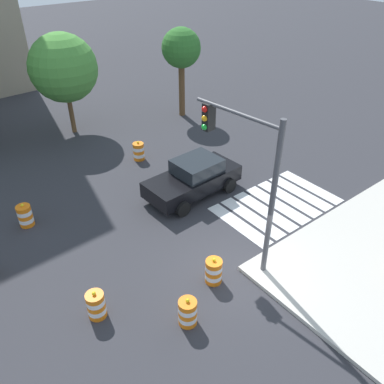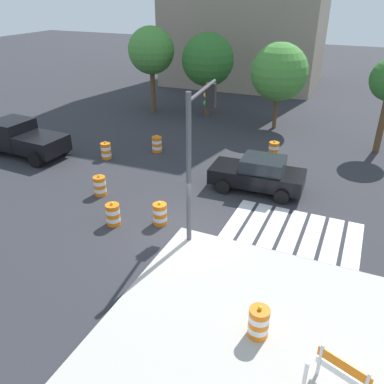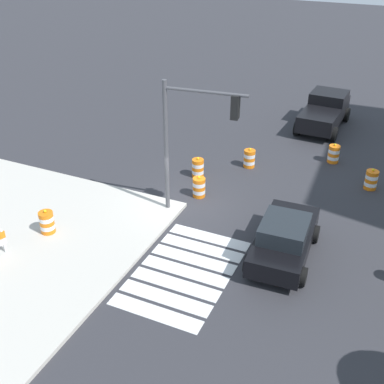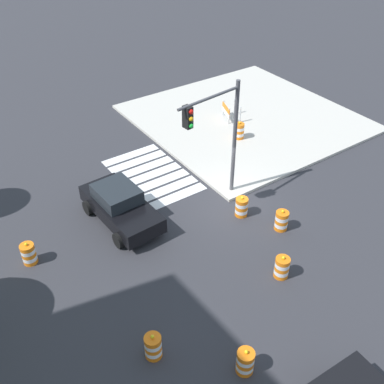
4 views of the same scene
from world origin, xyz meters
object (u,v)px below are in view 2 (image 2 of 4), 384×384
at_px(street_tree_streetside_mid, 279,72).
at_px(street_tree_streetside_far, 151,51).
at_px(pickup_truck, 21,138).
at_px(traffic_barrel_on_sidewalk, 259,322).
at_px(traffic_barrel_near_corner, 160,214).
at_px(traffic_barrel_median_near, 100,186).
at_px(construction_barricade, 339,376).
at_px(traffic_barrel_median_far, 106,151).
at_px(traffic_barrel_lane_center, 157,144).
at_px(traffic_light_pole, 198,134).
at_px(traffic_barrel_crosswalk_end, 113,214).
at_px(sports_car, 258,174).
at_px(street_tree_corner_lot, 208,60).
at_px(traffic_barrel_far_curb, 274,150).

height_order(street_tree_streetside_mid, street_tree_streetside_far, street_tree_streetside_far).
relative_size(pickup_truck, traffic_barrel_on_sidewalk, 5.13).
relative_size(traffic_barrel_near_corner, traffic_barrel_median_near, 1.00).
bearing_deg(street_tree_streetside_far, construction_barricade, -51.10).
distance_m(traffic_barrel_median_near, traffic_barrel_median_far, 4.35).
xyz_separation_m(traffic_barrel_lane_center, street_tree_streetside_mid, (5.13, 7.05, 3.23)).
distance_m(pickup_truck, traffic_barrel_on_sidewalk, 17.59).
height_order(traffic_barrel_median_far, traffic_light_pole, traffic_light_pole).
height_order(traffic_barrel_near_corner, traffic_barrel_on_sidewalk, traffic_barrel_on_sidewalk).
height_order(traffic_barrel_near_corner, traffic_barrel_crosswalk_end, same).
distance_m(sports_car, traffic_barrel_near_corner, 5.33).
xyz_separation_m(construction_barricade, street_tree_streetside_far, (-15.53, 19.25, 3.69)).
bearing_deg(street_tree_streetside_far, traffic_barrel_crosswalk_end, -66.60).
relative_size(traffic_barrel_crosswalk_end, traffic_barrel_on_sidewalk, 1.00).
height_order(traffic_barrel_median_far, traffic_barrel_on_sidewalk, traffic_barrel_on_sidewalk).
distance_m(traffic_barrel_lane_center, construction_barricade, 16.39).
bearing_deg(traffic_barrel_median_near, pickup_truck, 161.68).
bearing_deg(street_tree_streetside_far, sports_car, -41.40).
relative_size(traffic_barrel_median_far, traffic_barrel_on_sidewalk, 1.00).
bearing_deg(traffic_light_pole, street_tree_corner_lot, 110.90).
height_order(traffic_barrel_far_curb, traffic_barrel_lane_center, same).
height_order(pickup_truck, traffic_barrel_far_curb, pickup_truck).
height_order(traffic_barrel_crosswalk_end, construction_barricade, construction_barricade).
height_order(traffic_barrel_crosswalk_end, traffic_barrel_median_near, same).
xyz_separation_m(pickup_truck, traffic_barrel_far_curb, (13.14, 5.33, -0.52)).
xyz_separation_m(sports_car, street_tree_corner_lot, (-6.78, 10.28, 3.13)).
height_order(traffic_barrel_near_corner, traffic_barrel_lane_center, same).
bearing_deg(traffic_barrel_lane_center, traffic_barrel_crosswalk_end, -73.99).
height_order(construction_barricade, street_tree_streetside_far, street_tree_streetside_far).
xyz_separation_m(traffic_barrel_crosswalk_end, traffic_barrel_median_far, (-4.28, 5.61, 0.00)).
distance_m(traffic_barrel_far_curb, traffic_barrel_on_sidewalk, 13.16).
height_order(sports_car, street_tree_corner_lot, street_tree_corner_lot).
bearing_deg(traffic_barrel_lane_center, street_tree_corner_lot, 91.08).
bearing_deg(traffic_barrel_far_curb, sports_car, -86.29).
xyz_separation_m(traffic_barrel_median_near, street_tree_corner_lot, (-0.34, 13.74, 3.49)).
relative_size(construction_barricade, traffic_light_pole, 0.26).
bearing_deg(pickup_truck, traffic_barrel_crosswalk_end, -25.12).
height_order(traffic_barrel_median_far, traffic_barrel_far_curb, same).
bearing_deg(traffic_barrel_median_near, traffic_barrel_on_sidewalk, -30.40).
relative_size(traffic_barrel_median_far, traffic_barrel_lane_center, 1.00).
bearing_deg(pickup_truck, traffic_barrel_median_near, -18.32).
height_order(construction_barricade, traffic_light_pole, traffic_light_pole).
xyz_separation_m(traffic_barrel_median_near, traffic_barrel_on_sidewalk, (8.92, -5.23, 0.15)).
xyz_separation_m(traffic_barrel_lane_center, traffic_light_pole, (5.36, -6.46, 3.46)).
distance_m(street_tree_streetside_mid, street_tree_corner_lot, 5.37).
bearing_deg(street_tree_streetside_mid, pickup_truck, -138.59).
bearing_deg(traffic_barrel_far_curb, street_tree_corner_lot, 136.85).
height_order(pickup_truck, street_tree_streetside_far, street_tree_streetside_far).
xyz_separation_m(traffic_barrel_near_corner, traffic_barrel_lane_center, (-3.89, 6.86, 0.00)).
xyz_separation_m(traffic_barrel_median_far, traffic_barrel_far_curb, (8.43, 3.93, 0.00)).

